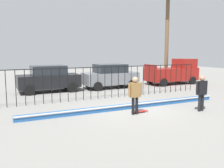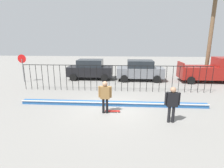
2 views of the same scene
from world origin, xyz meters
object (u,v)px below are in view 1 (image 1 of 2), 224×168
at_px(skateboard, 140,111).
at_px(camera_operator, 202,90).
at_px(parked_car_gray, 110,76).
at_px(skateboarder, 135,92).
at_px(pickup_truck, 174,72).
at_px(parked_car_black, 49,78).

relative_size(skateboard, camera_operator, 0.46).
distance_m(skateboard, parked_car_gray, 8.03).
bearing_deg(camera_operator, skateboarder, 42.29).
distance_m(skateboard, pickup_truck, 11.16).
xyz_separation_m(skateboarder, parked_car_gray, (2.48, 7.85, -0.07)).
relative_size(camera_operator, parked_car_gray, 0.41).
bearing_deg(pickup_truck, parked_car_black, 175.11).
relative_size(skateboarder, parked_car_black, 0.41).
bearing_deg(parked_car_black, skateboard, -69.46).
height_order(camera_operator, pickup_truck, pickup_truck).
distance_m(parked_car_black, pickup_truck, 10.94).
distance_m(skateboarder, parked_car_black, 8.44).
bearing_deg(skateboard, skateboarder, -152.84).
xyz_separation_m(skateboarder, pickup_truck, (8.64, 7.59, -0.01)).
xyz_separation_m(skateboarder, camera_operator, (3.22, -0.88, 0.00)).
bearing_deg(camera_operator, skateboard, 37.72).
height_order(camera_operator, parked_car_black, parked_car_black).
bearing_deg(pickup_truck, skateboard, -140.04).
bearing_deg(pickup_truck, parked_car_gray, 175.54).
xyz_separation_m(parked_car_black, parked_car_gray, (4.76, -0.28, 0.00)).
height_order(skateboard, parked_car_black, parked_car_black).
bearing_deg(skateboard, pickup_truck, 48.24).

